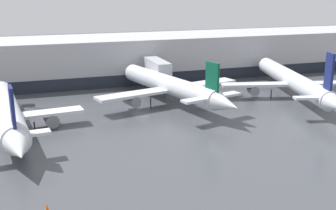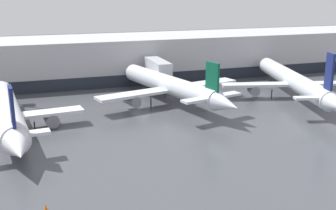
{
  "view_description": "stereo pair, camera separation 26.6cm",
  "coord_description": "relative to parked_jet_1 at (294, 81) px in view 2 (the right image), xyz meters",
  "views": [
    {
      "loc": [
        -10.95,
        -25.83,
        18.95
      ],
      "look_at": [
        7.43,
        28.31,
        3.0
      ],
      "focal_mm": 45.0,
      "sensor_mm": 36.0,
      "label": 1
    },
    {
      "loc": [
        -10.69,
        -25.91,
        18.95
      ],
      "look_at": [
        7.43,
        28.31,
        3.0
      ],
      "focal_mm": 45.0,
      "sensor_mm": 36.0,
      "label": 2
    }
  ],
  "objects": [
    {
      "name": "parked_jet_3",
      "position": [
        -47.53,
        -3.63,
        -0.41
      ],
      "size": [
        20.4,
        34.36,
        8.7
      ],
      "rotation": [
        0.0,
        0.0,
        1.67
      ],
      "color": "silver",
      "rests_on": "ground_plane"
    },
    {
      "name": "parked_jet_1",
      "position": [
        0.0,
        0.0,
        0.0
      ],
      "size": [
        25.59,
        37.59,
        9.98
      ],
      "rotation": [
        0.0,
        0.0,
        1.33
      ],
      "color": "silver",
      "rests_on": "ground_plane"
    },
    {
      "name": "traffic_cone_1",
      "position": [
        -43.91,
        -27.22,
        -2.67
      ],
      "size": [
        0.41,
        0.41,
        0.76
      ],
      "color": "orange",
      "rests_on": "ground_plane"
    },
    {
      "name": "terminal_building",
      "position": [
        -33.48,
        25.86,
        1.44
      ],
      "size": [
        160.0,
        26.57,
        9.0
      ],
      "color": "#B2B2B7",
      "rests_on": "ground_plane"
    },
    {
      "name": "parked_jet_2",
      "position": [
        -22.07,
        2.75,
        0.11
      ],
      "size": [
        26.28,
        32.98,
        8.72
      ],
      "rotation": [
        0.0,
        0.0,
        1.82
      ],
      "color": "silver",
      "rests_on": "ground_plane"
    }
  ]
}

